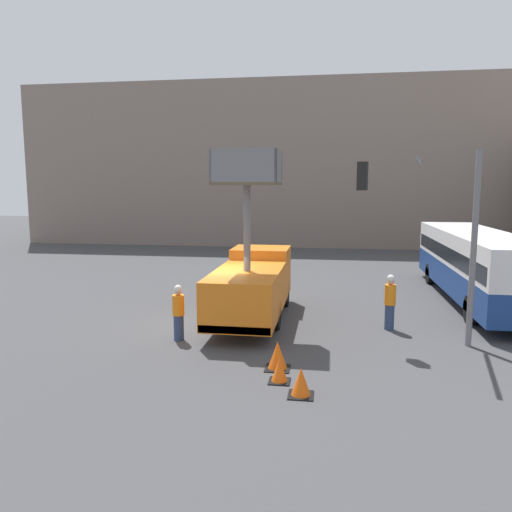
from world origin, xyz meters
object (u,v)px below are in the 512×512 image
Objects in this scene: road_worker_near_truck at (179,313)px; traffic_cone_near_truck at (301,383)px; utility_truck at (252,282)px; traffic_light_pole at (432,214)px; traffic_cone_far_side at (278,356)px; road_worker_directing at (390,302)px; traffic_cone_mid_road at (280,371)px; city_bus at (476,261)px.

road_worker_near_truck reaches higher than traffic_cone_near_truck.
traffic_cone_near_truck is (2.20, -6.58, -1.10)m from utility_truck.
traffic_light_pole is 7.06m from traffic_cone_near_truck.
traffic_light_pole reaches higher than traffic_cone_far_side.
traffic_cone_near_truck is (-3.67, -4.74, -3.72)m from traffic_light_pole.
road_worker_directing is 2.52× the size of traffic_cone_far_side.
traffic_cone_near_truck is at bearing -52.72° from traffic_cone_mid_road.
traffic_light_pole reaches higher than city_bus.
utility_truck is 9.01× the size of traffic_cone_far_side.
city_bus is 11.99m from traffic_cone_far_side.
road_worker_directing is (-4.09, -4.96, -0.79)m from city_bus.
road_worker_directing is at bearing 65.92° from traffic_cone_near_truck.
road_worker_directing reaches higher than traffic_cone_far_side.
traffic_cone_far_side reaches higher than traffic_cone_near_truck.
road_worker_directing is 2.81× the size of traffic_cone_near_truck.
utility_truck is 10.02× the size of traffic_cone_near_truck.
traffic_light_pole reaches higher than road_worker_near_truck.
utility_truck is 5.24m from traffic_cone_far_side.
traffic_cone_mid_road is (-4.26, -3.98, -3.76)m from traffic_light_pole.
road_worker_near_truck reaches higher than traffic_cone_far_side.
traffic_cone_far_side is at bearing -73.37° from utility_truck.
city_bus reaches higher than road_worker_near_truck.
traffic_cone_far_side is at bearing -144.99° from traffic_light_pole.
road_worker_near_truck is at bearing -35.32° from road_worker_directing.
traffic_light_pole reaches higher than road_worker_directing.
utility_truck is 11.12× the size of traffic_cone_mid_road.
traffic_cone_far_side is (1.47, -4.92, -1.06)m from utility_truck.
traffic_cone_far_side is (-7.48, -9.26, -1.40)m from city_bus.
traffic_light_pole is 3.46m from road_worker_directing.
utility_truck is at bearing 106.63° from traffic_cone_far_side.
city_bus is 6.81× the size of road_worker_near_truck.
city_bus is 6.48m from road_worker_directing.
traffic_light_pole is at bearing 43.05° from traffic_cone_mid_road.
road_worker_directing is at bearing 51.71° from traffic_cone_far_side.
city_bus is (8.95, 4.34, 0.33)m from utility_truck.
traffic_light_pole is at bearing 35.01° from traffic_cone_far_side.
traffic_cone_near_truck is at bearing 131.56° from city_bus.
road_worker_near_truck is at bearing 148.66° from traffic_cone_far_side.
road_worker_directing is at bearing 123.78° from city_bus.
traffic_cone_mid_road is at bearing 127.28° from traffic_cone_near_truck.
utility_truck is 9.95m from city_bus.
traffic_cone_far_side is (-0.73, 1.66, 0.04)m from traffic_cone_near_truck.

